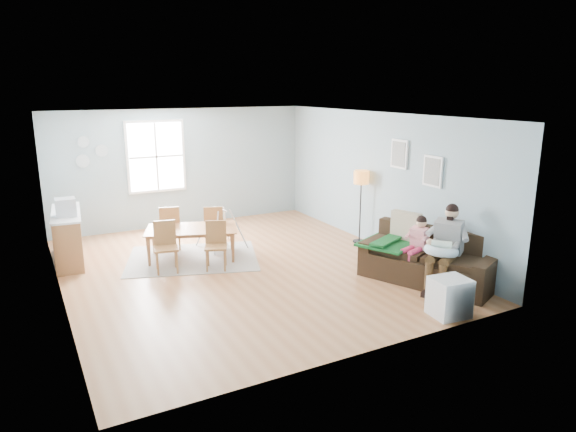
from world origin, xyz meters
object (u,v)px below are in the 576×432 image
storage_cube (449,297)px  counter (68,236)px  chair_ne (214,224)px  floor_lamp (361,183)px  monitor (65,207)px  sofa (429,263)px  father (446,244)px  chair_sw (166,243)px  toddler (417,238)px  chair_nw (170,225)px  chair_se (216,242)px  baby_swing (221,230)px  dining_table (192,244)px

storage_cube → counter: counter is taller
chair_ne → counter: (-2.66, 0.52, -0.01)m
floor_lamp → monitor: 5.65m
sofa → floor_lamp: (0.28, 2.36, 0.95)m
monitor → father: bearing=-37.1°
father → chair_sw: (-3.75, 2.90, -0.22)m
toddler → counter: (-5.05, 3.78, -0.26)m
toddler → chair_nw: 4.77m
chair_se → counter: bearing=144.2°
sofa → storage_cube: sofa is taller
sofa → floor_lamp: floor_lamp is taller
chair_se → baby_swing: bearing=64.7°
monitor → toddler: bearing=-34.3°
sofa → baby_swing: (-2.40, 3.38, 0.06)m
baby_swing → dining_table: bearing=-152.2°
sofa → chair_sw: 4.55m
floor_lamp → chair_se: (-3.20, -0.08, -0.77)m
chair_nw → baby_swing: size_ratio=1.00×
sofa → baby_swing: 4.14m
toddler → chair_se: (-2.77, 2.13, -0.26)m
floor_lamp → counter: 5.76m
floor_lamp → chair_se: floor_lamp is taller
counter → chair_sw: bearing=-43.1°
sofa → chair_sw: size_ratio=2.61×
chair_ne → baby_swing: size_ratio=0.96×
sofa → toddler: toddler is taller
floor_lamp → chair_nw: (-3.64, 1.32, -0.74)m
monitor → storage_cube: bearing=-46.6°
chair_sw → baby_swing: (1.35, 0.81, -0.14)m
dining_table → chair_sw: bearing=-124.9°
toddler → chair_se: bearing=142.5°
counter → baby_swing: (2.81, -0.55, -0.12)m
father → storage_cube: father is taller
father → toddler: father is taller
floor_lamp → baby_swing: bearing=159.2°
storage_cube → dining_table: bearing=120.4°
sofa → chair_sw: (-3.75, 2.56, 0.20)m
toddler → storage_cube: bearing=-113.0°
chair_sw → dining_table: bearing=34.6°
dining_table → counter: size_ratio=0.97×
chair_se → baby_swing: (0.52, 1.10, -0.12)m
sofa → toddler: 0.48m
father → toddler: size_ratio=1.55×
chair_sw → counter: size_ratio=0.52×
dining_table → baby_swing: baby_swing is taller
toddler → dining_table: size_ratio=0.52×
father → counter: 6.73m
chair_sw → chair_se: (0.83, -0.29, -0.03)m
father → chair_nw: size_ratio=1.50×
sofa → toddler: bearing=134.9°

